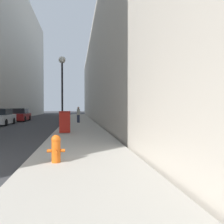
{
  "coord_description": "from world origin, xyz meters",
  "views": [
    {
      "loc": [
        4.82,
        -3.91,
        1.64
      ],
      "look_at": [
        8.29,
        17.82,
        1.2
      ],
      "focal_mm": 35.0,
      "sensor_mm": 36.0,
      "label": 1
    }
  ],
  "objects_px": {
    "trash_bin": "(65,122)",
    "lamppost": "(62,78)",
    "parked_sedan_near": "(0,118)",
    "fire_hydrant": "(56,148)",
    "parked_sedan_far": "(20,115)",
    "pedestrian_on_sidewalk": "(78,115)"
  },
  "relations": [
    {
      "from": "fire_hydrant",
      "to": "trash_bin",
      "type": "relative_size",
      "value": 0.59
    },
    {
      "from": "parked_sedan_near",
      "to": "pedestrian_on_sidewalk",
      "type": "height_order",
      "value": "pedestrian_on_sidewalk"
    },
    {
      "from": "trash_bin",
      "to": "pedestrian_on_sidewalk",
      "type": "bearing_deg",
      "value": 84.62
    },
    {
      "from": "fire_hydrant",
      "to": "trash_bin",
      "type": "distance_m",
      "value": 7.2
    },
    {
      "from": "lamppost",
      "to": "fire_hydrant",
      "type": "bearing_deg",
      "value": -87.21
    },
    {
      "from": "lamppost",
      "to": "pedestrian_on_sidewalk",
      "type": "relative_size",
      "value": 3.23
    },
    {
      "from": "fire_hydrant",
      "to": "parked_sedan_far",
      "type": "bearing_deg",
      "value": 106.24
    },
    {
      "from": "trash_bin",
      "to": "lamppost",
      "type": "bearing_deg",
      "value": 96.92
    },
    {
      "from": "parked_sedan_near",
      "to": "pedestrian_on_sidewalk",
      "type": "distance_m",
      "value": 7.24
    },
    {
      "from": "parked_sedan_near",
      "to": "lamppost",
      "type": "bearing_deg",
      "value": -43.5
    },
    {
      "from": "fire_hydrant",
      "to": "parked_sedan_far",
      "type": "xyz_separation_m",
      "value": [
        -6.36,
        21.83,
        0.18
      ]
    },
    {
      "from": "trash_bin",
      "to": "parked_sedan_far",
      "type": "xyz_separation_m",
      "value": [
        -6.2,
        14.63,
        -0.08
      ]
    },
    {
      "from": "trash_bin",
      "to": "lamppost",
      "type": "height_order",
      "value": "lamppost"
    },
    {
      "from": "fire_hydrant",
      "to": "pedestrian_on_sidewalk",
      "type": "height_order",
      "value": "pedestrian_on_sidewalk"
    },
    {
      "from": "trash_bin",
      "to": "lamppost",
      "type": "xyz_separation_m",
      "value": [
        -0.32,
        2.65,
        2.96
      ]
    },
    {
      "from": "fire_hydrant",
      "to": "parked_sedan_far",
      "type": "distance_m",
      "value": 22.74
    },
    {
      "from": "lamppost",
      "to": "parked_sedan_near",
      "type": "bearing_deg",
      "value": 136.5
    },
    {
      "from": "lamppost",
      "to": "parked_sedan_far",
      "type": "xyz_separation_m",
      "value": [
        -5.88,
        11.98,
        -3.04
      ]
    },
    {
      "from": "lamppost",
      "to": "parked_sedan_near",
      "type": "distance_m",
      "value": 8.87
    },
    {
      "from": "parked_sedan_near",
      "to": "pedestrian_on_sidewalk",
      "type": "xyz_separation_m",
      "value": [
        7.21,
        0.58,
        0.22
      ]
    },
    {
      "from": "fire_hydrant",
      "to": "parked_sedan_far",
      "type": "relative_size",
      "value": 0.18
    },
    {
      "from": "trash_bin",
      "to": "parked_sedan_near",
      "type": "bearing_deg",
      "value": 127.21
    }
  ]
}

